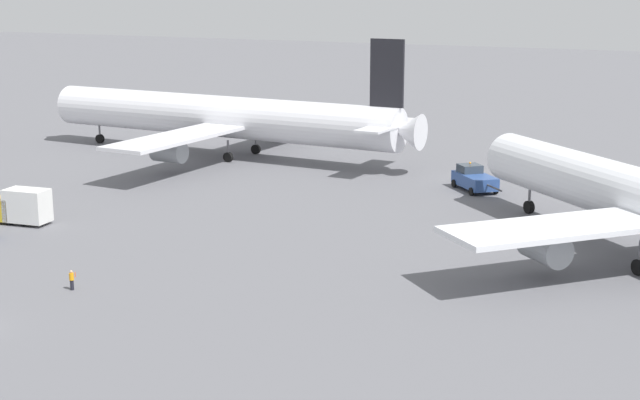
{
  "coord_description": "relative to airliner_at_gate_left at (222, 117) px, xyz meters",
  "views": [
    {
      "loc": [
        48.33,
        -41.09,
        22.81
      ],
      "look_at": [
        11.83,
        30.61,
        4.0
      ],
      "focal_mm": 51.88,
      "sensor_mm": 36.0,
      "label": 1
    }
  ],
  "objects": [
    {
      "name": "airliner_at_gate_left",
      "position": [
        0.0,
        0.0,
        0.0
      ],
      "size": [
        58.75,
        47.81,
        16.43
      ],
      "color": "silver",
      "rests_on": "ground"
    },
    {
      "name": "pushback_tug",
      "position": [
        37.22,
        -5.28,
        -4.01
      ],
      "size": [
        7.7,
        7.91,
        3.04
      ],
      "color": "#2D4C8C",
      "rests_on": "ground"
    },
    {
      "name": "gse_catering_truck_tall",
      "position": [
        2.57,
        -39.95,
        -3.56
      ],
      "size": [
        6.12,
        3.2,
        3.5
      ],
      "color": "gold",
      "rests_on": "ground"
    },
    {
      "name": "ground_crew_ramp_agent_by_cones",
      "position": [
        20.68,
        -53.23,
        -4.5
      ],
      "size": [
        0.37,
        0.46,
        1.57
      ],
      "color": "black",
      "rests_on": "ground"
    }
  ]
}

